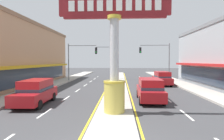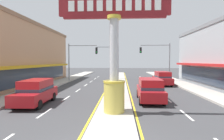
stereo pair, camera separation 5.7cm
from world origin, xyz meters
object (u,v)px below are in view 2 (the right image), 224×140
object	(u,v)px
district_sign	(114,55)
traffic_light_median_far	(110,56)
traffic_light_left_side	(79,56)
suv_near_right_lane	(150,90)
suv_far_right_lane	(36,92)
storefront_left	(7,54)
suv_near_left_lane	(162,78)
traffic_light_right_side	(159,55)

from	to	relation	value
district_sign	traffic_light_median_far	bearing A→B (deg)	94.30
traffic_light_left_side	suv_near_right_lane	bearing A→B (deg)	-56.67
suv_near_right_lane	traffic_light_median_far	bearing A→B (deg)	104.33
district_sign	traffic_light_left_side	bearing A→B (deg)	109.88
district_sign	suv_far_right_lane	bearing A→B (deg)	160.03
traffic_light_left_side	suv_far_right_lane	size ratio (longest dim) A/B	1.33
suv_near_right_lane	suv_far_right_lane	bearing A→B (deg)	-170.77
storefront_left	suv_near_left_lane	bearing A→B (deg)	2.43
storefront_left	suv_near_right_lane	distance (m)	20.56
storefront_left	suv_near_right_lane	bearing A→B (deg)	-26.33
traffic_light_median_far	suv_near_left_lane	world-z (taller)	traffic_light_median_far
storefront_left	suv_far_right_lane	size ratio (longest dim) A/B	5.37
traffic_light_left_side	traffic_light_right_side	bearing A→B (deg)	-0.38
district_sign	traffic_light_median_far	world-z (taller)	district_sign
traffic_light_right_side	suv_near_left_lane	size ratio (longest dim) A/B	1.34
storefront_left	traffic_light_right_side	distance (m)	22.34
suv_near_right_lane	suv_near_left_lane	xyz separation A→B (m)	(3.30, 9.91, 0.00)
traffic_light_right_side	traffic_light_median_far	bearing A→B (deg)	157.75
storefront_left	district_sign	bearing A→B (deg)	-39.55
traffic_light_median_far	storefront_left	bearing A→B (deg)	-149.13
traffic_light_left_side	suv_far_right_lane	xyz separation A→B (m)	(0.28, -15.51, -3.26)
storefront_left	traffic_light_right_side	xyz separation A→B (m)	(21.78, 4.97, -0.06)
traffic_light_median_far	suv_near_left_lane	distance (m)	11.11
traffic_light_left_side	traffic_light_median_far	size ratio (longest dim) A/B	1.00
storefront_left	suv_near_left_lane	size ratio (longest dim) A/B	5.42
district_sign	suv_far_right_lane	distance (m)	7.07
traffic_light_left_side	traffic_light_median_far	bearing A→B (deg)	33.33
suv_near_left_lane	suv_far_right_lane	bearing A→B (deg)	-137.18
district_sign	traffic_light_left_side	size ratio (longest dim) A/B	1.18
traffic_light_left_side	district_sign	bearing A→B (deg)	-70.12
traffic_light_left_side	storefront_left	bearing A→B (deg)	-150.52
traffic_light_left_side	suv_far_right_lane	world-z (taller)	traffic_light_left_side
traffic_light_left_side	suv_near_left_lane	size ratio (longest dim) A/B	1.34
district_sign	storefront_left	distance (m)	19.93
suv_near_right_lane	suv_near_left_lane	distance (m)	10.45
storefront_left	traffic_light_left_side	world-z (taller)	storefront_left
storefront_left	traffic_light_right_side	bearing A→B (deg)	12.86
district_sign	suv_far_right_lane	world-z (taller)	district_sign
traffic_light_right_side	traffic_light_median_far	world-z (taller)	same
suv_near_right_lane	suv_near_left_lane	size ratio (longest dim) A/B	1.01
traffic_light_left_side	suv_far_right_lane	distance (m)	15.85
storefront_left	suv_near_left_lane	distance (m)	21.77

